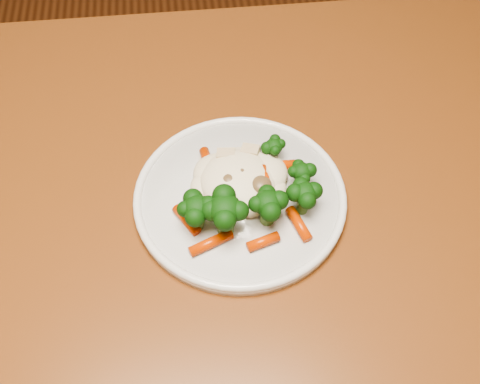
{
  "coord_description": "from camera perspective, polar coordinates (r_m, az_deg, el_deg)",
  "views": [
    {
      "loc": [
        -0.2,
        -0.47,
        1.34
      ],
      "look_at": [
        -0.15,
        -0.05,
        0.77
      ],
      "focal_mm": 45.0,
      "sensor_mm": 36.0,
      "label": 1
    }
  ],
  "objects": [
    {
      "name": "dining_table",
      "position": [
        0.78,
        5.24,
        -7.01
      ],
      "size": [
        1.25,
        0.84,
        0.75
      ],
      "rotation": [
        0.0,
        0.0,
        -0.01
      ],
      "color": "brown",
      "rests_on": "ground"
    },
    {
      "name": "meal",
      "position": [
        0.69,
        0.41,
        -0.01
      ],
      "size": [
        0.17,
        0.15,
        0.05
      ],
      "color": "#F5E7C4",
      "rests_on": "plate"
    },
    {
      "name": "plate",
      "position": [
        0.71,
        0.0,
        -0.66
      ],
      "size": [
        0.25,
        0.25,
        0.01
      ],
      "primitive_type": "cylinder",
      "color": "white",
      "rests_on": "dining_table"
    }
  ]
}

